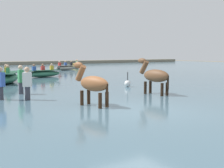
# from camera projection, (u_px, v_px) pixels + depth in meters

# --- Properties ---
(ground_plane) EXTENTS (120.00, 120.00, 0.00)m
(ground_plane) POSITION_uv_depth(u_px,v_px,m) (138.00, 122.00, 9.70)
(ground_plane) COLOR #756B56
(water_surface) EXTENTS (90.00, 90.00, 0.37)m
(water_surface) POSITION_uv_depth(u_px,v_px,m) (29.00, 87.00, 17.91)
(water_surface) COLOR #476675
(water_surface) RESTS_ON ground
(horse_lead_bay) EXTENTS (0.61, 1.77, 1.92)m
(horse_lead_bay) POSITION_uv_depth(u_px,v_px,m) (155.00, 77.00, 13.22)
(horse_lead_bay) COLOR brown
(horse_lead_bay) RESTS_ON ground
(horse_trailing_chestnut) EXTENTS (0.69, 1.70, 1.84)m
(horse_trailing_chestnut) POSITION_uv_depth(u_px,v_px,m) (93.00, 85.00, 10.36)
(horse_trailing_chestnut) COLOR brown
(horse_trailing_chestnut) RESTS_ON ground
(boat_far_offshore) EXTENTS (1.73, 2.96, 1.00)m
(boat_far_offshore) POSITION_uv_depth(u_px,v_px,m) (76.00, 66.00, 36.45)
(boat_far_offshore) COLOR gold
(boat_far_offshore) RESTS_ON water_surface
(boat_distant_east) EXTENTS (2.73, 1.32, 0.96)m
(boat_distant_east) POSITION_uv_depth(u_px,v_px,m) (66.00, 67.00, 32.02)
(boat_distant_east) COLOR #B2AD9E
(boat_distant_east) RESTS_ON water_surface
(boat_distant_west) EXTENTS (2.81, 1.14, 0.99)m
(boat_distant_west) POSITION_uv_depth(u_px,v_px,m) (43.00, 73.00, 22.78)
(boat_distant_west) COLOR #337556
(boat_distant_west) RESTS_ON water_surface
(boat_mid_outer) EXTENTS (2.36, 3.57, 1.12)m
(boat_mid_outer) POSITION_uv_depth(u_px,v_px,m) (8.00, 77.00, 18.36)
(boat_mid_outer) COLOR #337556
(boat_mid_outer) RESTS_ON water_surface
(person_onlooker_right) EXTENTS (0.22, 0.33, 1.63)m
(person_onlooker_right) POSITION_uv_depth(u_px,v_px,m) (21.00, 83.00, 13.37)
(person_onlooker_right) COLOR #383842
(person_onlooker_right) RESTS_ON ground
(person_wading_mid) EXTENTS (0.33, 0.38, 1.63)m
(person_wading_mid) POSITION_uv_depth(u_px,v_px,m) (0.00, 87.00, 11.74)
(person_wading_mid) COLOR #383842
(person_wading_mid) RESTS_ON ground
(person_spectator_far) EXTENTS (0.38, 0.34, 1.63)m
(person_spectator_far) POSITION_uv_depth(u_px,v_px,m) (27.00, 87.00, 11.72)
(person_spectator_far) COLOR #383842
(person_spectator_far) RESTS_ON ground
(channel_buoy) EXTENTS (0.34, 0.34, 0.78)m
(channel_buoy) POSITION_uv_depth(u_px,v_px,m) (128.00, 83.00, 16.26)
(channel_buoy) COLOR silver
(channel_buoy) RESTS_ON water_surface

